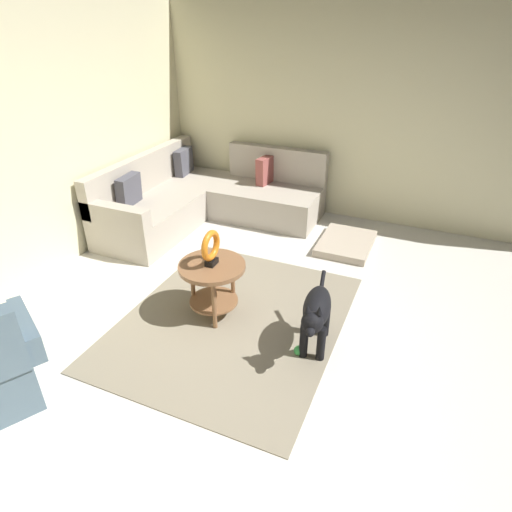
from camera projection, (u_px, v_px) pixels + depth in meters
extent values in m
cube|color=silver|center=(300.00, 356.00, 3.68)|extent=(6.00, 6.00, 0.10)
cube|color=beige|center=(4.00, 153.00, 4.00)|extent=(6.00, 0.12, 2.70)
cube|color=beige|center=(381.00, 117.00, 5.33)|extent=(0.12, 6.00, 2.70)
cube|color=gray|center=(233.00, 320.00, 4.01)|extent=(2.30, 1.90, 0.01)
cube|color=#B2A899|center=(169.00, 208.00, 5.76)|extent=(2.20, 0.85, 0.42)
cube|color=#B2A899|center=(143.00, 172.00, 5.67)|extent=(2.20, 0.14, 0.46)
cube|color=#B2A899|center=(267.00, 203.00, 5.91)|extent=(0.85, 1.40, 0.42)
cube|color=#B2A899|center=(277.00, 164.00, 5.98)|extent=(0.14, 1.40, 0.46)
cube|color=#B2A899|center=(115.00, 215.00, 4.79)|extent=(0.16, 0.85, 0.22)
cube|color=#4C4C56|center=(184.00, 162.00, 6.24)|extent=(0.39, 0.17, 0.38)
cube|color=#4C4C56|center=(129.00, 191.00, 5.25)|extent=(0.39, 0.18, 0.39)
cube|color=#994C47|center=(266.00, 170.00, 5.92)|extent=(0.39, 0.18, 0.38)
cube|color=#4C6070|center=(26.00, 329.00, 3.11)|extent=(0.38, 0.57, 0.22)
cylinder|color=brown|center=(212.00, 266.00, 3.85)|extent=(0.60, 0.60, 0.04)
cylinder|color=brown|center=(214.00, 300.00, 4.03)|extent=(0.45, 0.45, 0.02)
cylinder|color=brown|center=(193.00, 286.00, 4.06)|extent=(0.04, 0.04, 0.50)
cylinder|color=brown|center=(214.00, 305.00, 3.79)|extent=(0.04, 0.04, 0.50)
cylinder|color=brown|center=(233.00, 284.00, 4.09)|extent=(0.04, 0.04, 0.50)
cube|color=black|center=(212.00, 262.00, 3.83)|extent=(0.12, 0.08, 0.05)
torus|color=orange|center=(211.00, 246.00, 3.75)|extent=(0.28, 0.06, 0.28)
cube|color=#B2A38E|center=(346.00, 243.00, 5.24)|extent=(0.80, 0.60, 0.09)
cylinder|color=black|center=(321.00, 344.00, 3.49)|extent=(0.07, 0.07, 0.32)
cylinder|color=black|center=(304.00, 341.00, 3.52)|extent=(0.07, 0.07, 0.32)
cylinder|color=black|center=(326.00, 321.00, 3.75)|extent=(0.07, 0.07, 0.32)
cylinder|color=black|center=(309.00, 318.00, 3.78)|extent=(0.07, 0.07, 0.32)
ellipsoid|color=black|center=(317.00, 307.00, 3.52)|extent=(0.55, 0.30, 0.24)
sphere|color=black|center=(312.00, 322.00, 3.23)|extent=(0.17, 0.17, 0.17)
ellipsoid|color=black|center=(311.00, 331.00, 3.17)|extent=(0.13, 0.09, 0.07)
cone|color=black|center=(320.00, 310.00, 3.17)|extent=(0.06, 0.06, 0.07)
cone|color=black|center=(307.00, 308.00, 3.19)|extent=(0.06, 0.06, 0.07)
cylinder|color=black|center=(322.00, 283.00, 3.76)|extent=(0.20, 0.07, 0.16)
sphere|color=green|center=(299.00, 350.00, 3.60)|extent=(0.08, 0.08, 0.08)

